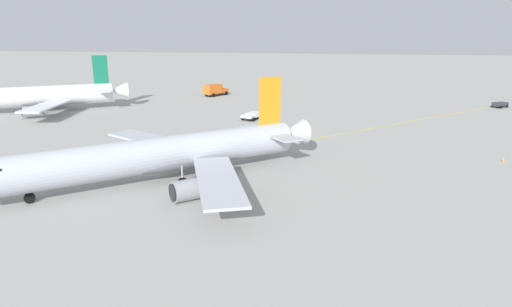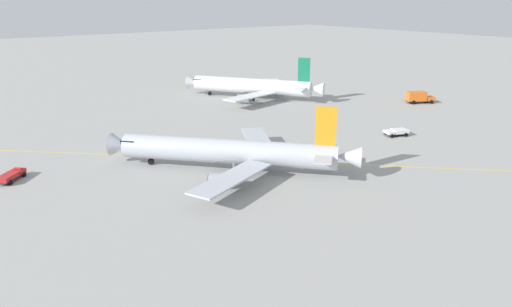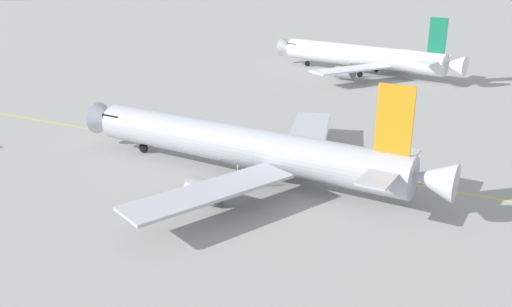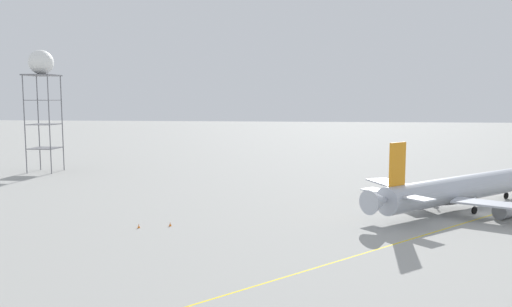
{
  "view_description": "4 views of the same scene",
  "coord_description": "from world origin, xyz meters",
  "px_view_note": "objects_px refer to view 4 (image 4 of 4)",
  "views": [
    {
      "loc": [
        -50.26,
        -21.42,
        16.95
      ],
      "look_at": [
        -6.46,
        -13.48,
        4.62
      ],
      "focal_mm": 31.15,
      "sensor_mm": 36.0,
      "label": 1
    },
    {
      "loc": [
        -45.74,
        -63.26,
        27.13
      ],
      "look_at": [
        -0.85,
        -4.76,
        3.1
      ],
      "focal_mm": 33.99,
      "sensor_mm": 36.0,
      "label": 2
    },
    {
      "loc": [
        -18.63,
        -50.94,
        20.85
      ],
      "look_at": [
        -3.6,
        -5.15,
        3.58
      ],
      "focal_mm": 37.42,
      "sensor_mm": 36.0,
      "label": 3
    },
    {
      "loc": [
        77.19,
        -25.09,
        17.28
      ],
      "look_at": [
        -14.05,
        -34.88,
        7.24
      ],
      "focal_mm": 35.43,
      "sensor_mm": 36.0,
      "label": 4
    }
  ],
  "objects_px": {
    "airliner_main": "(459,190)",
    "safety_cone_mid": "(139,226)",
    "safety_cone_near": "(170,224)",
    "ops_pickup_truck": "(500,177)",
    "radar_tower": "(41,70)"
  },
  "relations": [
    {
      "from": "airliner_main",
      "to": "safety_cone_mid",
      "type": "distance_m",
      "value": 49.1
    },
    {
      "from": "safety_cone_mid",
      "to": "safety_cone_near",
      "type": "bearing_deg",
      "value": 110.19
    },
    {
      "from": "airliner_main",
      "to": "ops_pickup_truck",
      "type": "relative_size",
      "value": 6.72
    },
    {
      "from": "airliner_main",
      "to": "safety_cone_mid",
      "type": "height_order",
      "value": "airliner_main"
    },
    {
      "from": "airliner_main",
      "to": "radar_tower",
      "type": "distance_m",
      "value": 93.47
    },
    {
      "from": "airliner_main",
      "to": "safety_cone_near",
      "type": "height_order",
      "value": "airliner_main"
    },
    {
      "from": "ops_pickup_truck",
      "to": "safety_cone_mid",
      "type": "distance_m",
      "value": 78.04
    },
    {
      "from": "radar_tower",
      "to": "safety_cone_near",
      "type": "height_order",
      "value": "radar_tower"
    },
    {
      "from": "radar_tower",
      "to": "safety_cone_mid",
      "type": "height_order",
      "value": "radar_tower"
    },
    {
      "from": "safety_cone_mid",
      "to": "ops_pickup_truck",
      "type": "bearing_deg",
      "value": 126.42
    },
    {
      "from": "airliner_main",
      "to": "ops_pickup_truck",
      "type": "distance_m",
      "value": 34.05
    },
    {
      "from": "ops_pickup_truck",
      "to": "safety_cone_mid",
      "type": "xyz_separation_m",
      "value": [
        46.32,
        -62.8,
        -0.53
      ]
    },
    {
      "from": "airliner_main",
      "to": "ops_pickup_truck",
      "type": "height_order",
      "value": "airliner_main"
    },
    {
      "from": "ops_pickup_truck",
      "to": "safety_cone_near",
      "type": "height_order",
      "value": "ops_pickup_truck"
    },
    {
      "from": "ops_pickup_truck",
      "to": "safety_cone_near",
      "type": "distance_m",
      "value": 74.04
    }
  ]
}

